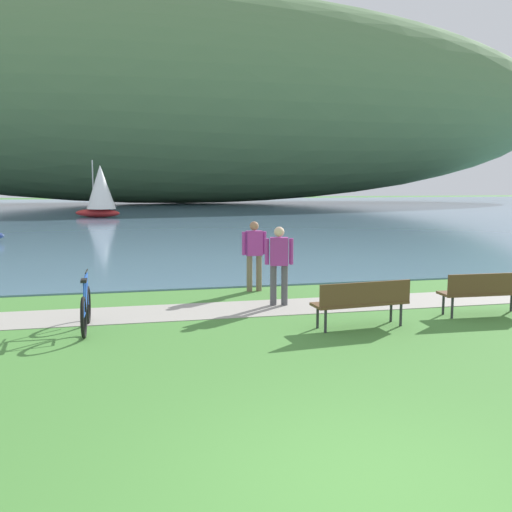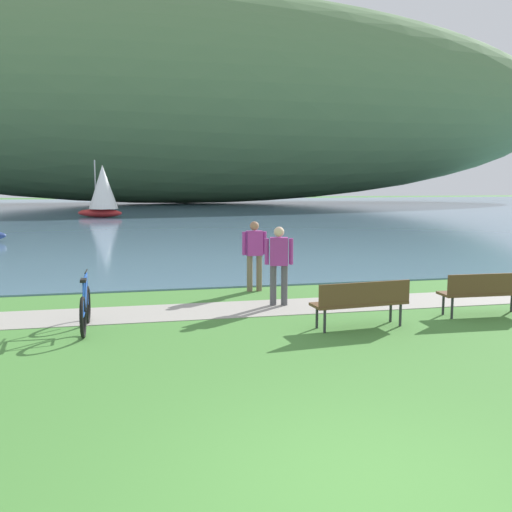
{
  "view_description": "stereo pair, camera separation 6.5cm",
  "coord_description": "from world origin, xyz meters",
  "px_view_note": "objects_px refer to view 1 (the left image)",
  "views": [
    {
      "loc": [
        -1.89,
        -4.12,
        2.64
      ],
      "look_at": [
        0.78,
        8.0,
        1.0
      ],
      "focal_mm": 39.07,
      "sensor_mm": 36.0,
      "label": 1
    },
    {
      "loc": [
        -1.83,
        -4.14,
        2.64
      ],
      "look_at": [
        0.78,
        8.0,
        1.0
      ],
      "focal_mm": 39.07,
      "sensor_mm": 36.0,
      "label": 2
    }
  ],
  "objects_px": {
    "bicycle_leaning_near_bench": "(86,309)",
    "park_bench_further_along": "(486,290)",
    "park_bench_near_camera": "(362,300)",
    "person_at_shoreline": "(254,251)",
    "person_on_the_grass": "(279,261)",
    "sailboat_nearest_to_shore": "(100,190)"
  },
  "relations": [
    {
      "from": "person_at_shoreline",
      "to": "sailboat_nearest_to_shore",
      "type": "distance_m",
      "value": 31.03
    },
    {
      "from": "park_bench_further_along",
      "to": "person_on_the_grass",
      "type": "height_order",
      "value": "person_on_the_grass"
    },
    {
      "from": "park_bench_further_along",
      "to": "person_at_shoreline",
      "type": "relative_size",
      "value": 1.06
    },
    {
      "from": "person_on_the_grass",
      "to": "park_bench_further_along",
      "type": "bearing_deg",
      "value": -25.14
    },
    {
      "from": "park_bench_further_along",
      "to": "person_at_shoreline",
      "type": "height_order",
      "value": "person_at_shoreline"
    },
    {
      "from": "park_bench_near_camera",
      "to": "person_on_the_grass",
      "type": "distance_m",
      "value": 2.41
    },
    {
      "from": "park_bench_near_camera",
      "to": "person_at_shoreline",
      "type": "relative_size",
      "value": 1.08
    },
    {
      "from": "park_bench_near_camera",
      "to": "park_bench_further_along",
      "type": "height_order",
      "value": "same"
    },
    {
      "from": "park_bench_further_along",
      "to": "person_on_the_grass",
      "type": "bearing_deg",
      "value": 154.86
    },
    {
      "from": "person_on_the_grass",
      "to": "park_bench_near_camera",
      "type": "bearing_deg",
      "value": -65.17
    },
    {
      "from": "person_on_the_grass",
      "to": "person_at_shoreline",
      "type": "bearing_deg",
      "value": 95.75
    },
    {
      "from": "person_at_shoreline",
      "to": "sailboat_nearest_to_shore",
      "type": "xyz_separation_m",
      "value": [
        -5.23,
        30.56,
        1.08
      ]
    },
    {
      "from": "person_on_the_grass",
      "to": "sailboat_nearest_to_shore",
      "type": "relative_size",
      "value": 0.4
    },
    {
      "from": "bicycle_leaning_near_bench",
      "to": "person_on_the_grass",
      "type": "distance_m",
      "value": 4.13
    },
    {
      "from": "park_bench_near_camera",
      "to": "sailboat_nearest_to_shore",
      "type": "relative_size",
      "value": 0.43
    },
    {
      "from": "bicycle_leaning_near_bench",
      "to": "person_on_the_grass",
      "type": "relative_size",
      "value": 1.04
    },
    {
      "from": "park_bench_further_along",
      "to": "person_at_shoreline",
      "type": "distance_m",
      "value": 5.29
    },
    {
      "from": "person_at_shoreline",
      "to": "person_on_the_grass",
      "type": "height_order",
      "value": "same"
    },
    {
      "from": "bicycle_leaning_near_bench",
      "to": "sailboat_nearest_to_shore",
      "type": "height_order",
      "value": "sailboat_nearest_to_shore"
    },
    {
      "from": "person_on_the_grass",
      "to": "bicycle_leaning_near_bench",
      "type": "bearing_deg",
      "value": -162.61
    },
    {
      "from": "bicycle_leaning_near_bench",
      "to": "park_bench_further_along",
      "type": "bearing_deg",
      "value": -4.13
    },
    {
      "from": "park_bench_near_camera",
      "to": "park_bench_further_along",
      "type": "xyz_separation_m",
      "value": [
        2.79,
        0.37,
        0.0
      ]
    }
  ]
}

